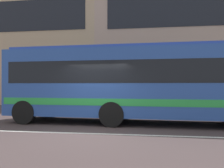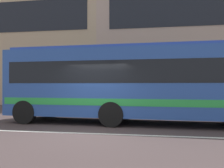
{
  "view_description": "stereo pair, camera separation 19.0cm",
  "coord_description": "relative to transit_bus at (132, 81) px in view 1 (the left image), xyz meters",
  "views": [
    {
      "loc": [
        2.15,
        -8.18,
        1.67
      ],
      "look_at": [
        0.54,
        2.37,
        1.7
      ],
      "focal_mm": 39.46,
      "sensor_mm": 36.0,
      "label": 1
    },
    {
      "loc": [
        2.34,
        -8.15,
        1.67
      ],
      "look_at": [
        0.54,
        2.37,
        1.7
      ],
      "focal_mm": 39.46,
      "sensor_mm": 36.0,
      "label": 2
    }
  ],
  "objects": [
    {
      "name": "ground_plane",
      "position": [
        -1.38,
        -2.54,
        -1.82
      ],
      "size": [
        160.0,
        160.0,
        0.0
      ],
      "primitive_type": "plane",
      "color": "#453736"
    },
    {
      "name": "hedge_row_far",
      "position": [
        1.95,
        3.91,
        -1.41
      ],
      "size": [
        18.65,
        1.1,
        0.82
      ],
      "primitive_type": "cube",
      "color": "#366E2C",
      "rests_on": "ground_plane"
    },
    {
      "name": "apartment_block_left",
      "position": [
        -12.52,
        12.14,
        4.45
      ],
      "size": [
        18.12,
        8.58,
        12.52
      ],
      "color": "tan",
      "rests_on": "ground_plane"
    },
    {
      "name": "transit_bus",
      "position": [
        0.0,
        0.0,
        0.0
      ],
      "size": [
        10.99,
        2.98,
        3.3
      ],
      "color": "#274A97",
      "rests_on": "ground_plane"
    },
    {
      "name": "lane_centre_line",
      "position": [
        -1.38,
        -2.54,
        -1.81
      ],
      "size": [
        60.0,
        0.16,
        0.01
      ],
      "primitive_type": "cube",
      "color": "silver",
      "rests_on": "ground_plane"
    }
  ]
}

